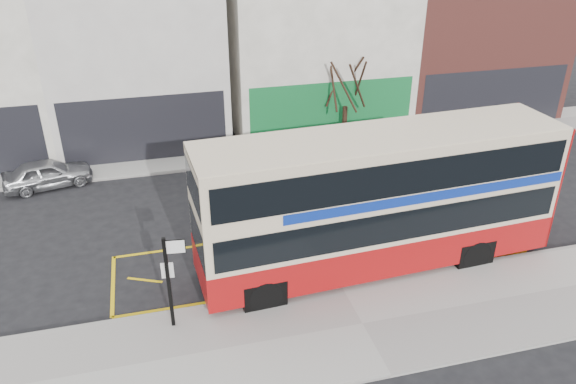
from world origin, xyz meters
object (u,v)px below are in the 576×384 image
object	(u,v)px
bus_stop_post	(170,274)
car_grey	(293,154)
car_silver	(48,174)
street_tree_right	(347,71)
car_white	(410,145)
double_decker_bus	(380,200)

from	to	relation	value
bus_stop_post	car_grey	xyz separation A→B (m)	(6.08, 9.73, -1.24)
car_silver	street_tree_right	size ratio (longest dim) A/B	0.64
car_grey	street_tree_right	distance (m)	4.81
car_grey	car_silver	bearing A→B (deg)	72.51
car_grey	car_white	distance (m)	5.66
car_grey	street_tree_right	world-z (taller)	street_tree_right
car_white	car_silver	bearing A→B (deg)	98.07
bus_stop_post	street_tree_right	xyz separation A→B (m)	(9.20, 11.58, 1.91)
bus_stop_post	car_white	size ratio (longest dim) A/B	0.66
double_decker_bus	car_grey	size ratio (longest dim) A/B	2.91
double_decker_bus	car_grey	world-z (taller)	double_decker_bus
bus_stop_post	car_grey	distance (m)	11.54
double_decker_bus	car_silver	world-z (taller)	double_decker_bus
street_tree_right	double_decker_bus	bearing A→B (deg)	-103.70
double_decker_bus	car_white	distance (m)	9.44
car_silver	double_decker_bus	bearing A→B (deg)	-141.08
bus_stop_post	car_silver	world-z (taller)	bus_stop_post
car_silver	car_white	size ratio (longest dim) A/B	0.82
bus_stop_post	car_white	bearing A→B (deg)	45.25
double_decker_bus	bus_stop_post	size ratio (longest dim) A/B	4.06
double_decker_bus	car_silver	distance (m)	14.51
bus_stop_post	car_grey	size ratio (longest dim) A/B	0.72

